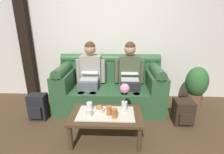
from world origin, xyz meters
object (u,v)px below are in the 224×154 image
at_px(snack_bowl, 99,109).
at_px(cup_far_left, 89,106).
at_px(person_right, 130,73).
at_px(backpack_left, 38,107).
at_px(flower_vase, 125,93).
at_px(backpack_right, 183,112).
at_px(cup_near_right, 115,113).
at_px(couch, 110,87).
at_px(cup_near_left, 109,110).
at_px(cup_far_center, 89,113).
at_px(coffee_table, 106,117).
at_px(potted_plant, 196,85).
at_px(person_left, 90,73).

bearing_deg(snack_bowl, cup_far_left, 162.11).
height_order(person_right, backpack_left, person_right).
distance_m(flower_vase, backpack_right, 1.10).
bearing_deg(cup_near_right, backpack_left, 156.41).
distance_m(couch, cup_far_left, 0.95).
distance_m(person_right, cup_near_right, 1.13).
xyz_separation_m(couch, backpack_left, (-1.16, -0.53, -0.16)).
bearing_deg(cup_near_right, person_right, 77.21).
relative_size(flower_vase, cup_near_left, 3.19).
xyz_separation_m(cup_far_center, backpack_left, (-0.95, 0.54, -0.23)).
distance_m(snack_bowl, backpack_left, 1.18).
xyz_separation_m(coffee_table, cup_far_center, (-0.21, -0.08, 0.10)).
bearing_deg(cup_near_left, cup_far_center, -170.34).
bearing_deg(cup_far_left, cup_far_center, -81.46).
bearing_deg(cup_near_right, coffee_table, 139.09).
bearing_deg(snack_bowl, couch, 84.75).
height_order(couch, cup_far_left, couch).
relative_size(flower_vase, cup_far_left, 3.40).
distance_m(flower_vase, cup_near_left, 0.30).
xyz_separation_m(person_right, cup_far_left, (-0.59, -0.91, -0.21)).
bearing_deg(coffee_table, flower_vase, 18.10).
height_order(person_right, snack_bowl, person_right).
relative_size(couch, backpack_left, 4.45).
relative_size(coffee_table, cup_near_right, 7.70).
bearing_deg(backpack_right, potted_plant, 54.35).
bearing_deg(backpack_right, cup_near_left, -158.29).
relative_size(person_right, cup_near_left, 9.97).
bearing_deg(cup_far_center, cup_near_right, -3.89).
bearing_deg(person_left, person_right, 0.00).
xyz_separation_m(cup_near_right, cup_far_center, (-0.32, 0.02, -0.02)).
relative_size(coffee_table, flower_vase, 2.45).
bearing_deg(coffee_table, cup_near_right, -40.91).
xyz_separation_m(cup_far_center, potted_plant, (1.82, 1.09, -0.01)).
height_order(cup_near_left, cup_far_left, cup_near_left).
xyz_separation_m(snack_bowl, cup_near_right, (0.21, -0.13, 0.02)).
bearing_deg(potted_plant, backpack_right, -125.65).
bearing_deg(cup_near_left, potted_plant, 33.73).
relative_size(cup_near_left, cup_far_left, 1.07).
height_order(cup_near_left, potted_plant, potted_plant).
xyz_separation_m(coffee_table, backpack_left, (-1.16, 0.46, -0.12)).
bearing_deg(person_left, couch, 0.32).
bearing_deg(cup_far_center, flower_vase, 19.57).
height_order(flower_vase, cup_far_left, flower_vase).
bearing_deg(snack_bowl, person_right, 64.71).
bearing_deg(couch, person_right, -0.31).
xyz_separation_m(flower_vase, cup_far_center, (-0.45, -0.16, -0.21)).
relative_size(flower_vase, snack_bowl, 2.99).
bearing_deg(cup_near_right, snack_bowl, 148.53).
xyz_separation_m(cup_near_left, cup_far_left, (-0.27, 0.11, -0.00)).
distance_m(cup_far_left, backpack_right, 1.48).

